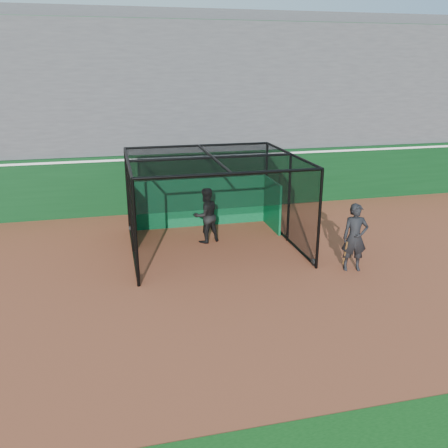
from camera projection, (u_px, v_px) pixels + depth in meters
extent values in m
plane|color=#98492C|center=(217.00, 297.00, 12.97)|extent=(120.00, 120.00, 0.00)
cube|color=#093312|center=(174.00, 182.00, 20.41)|extent=(50.00, 0.45, 2.50)
cube|color=white|center=(173.00, 157.00, 20.07)|extent=(50.00, 0.50, 0.08)
cube|color=#4C4C4F|center=(161.00, 112.00, 23.16)|extent=(50.00, 7.85, 7.75)
cube|color=#4C4C4F|center=(151.00, 19.00, 24.91)|extent=(50.00, 0.30, 1.20)
cube|color=#08552A|center=(200.00, 202.00, 18.48)|extent=(5.36, 0.10, 1.90)
cylinder|color=black|center=(138.00, 280.00, 13.75)|extent=(0.08, 0.22, 0.22)
cylinder|color=black|center=(314.00, 262.00, 14.96)|extent=(0.08, 0.22, 0.22)
cylinder|color=black|center=(130.00, 229.00, 18.07)|extent=(0.08, 0.22, 0.22)
cylinder|color=black|center=(267.00, 218.00, 19.28)|extent=(0.08, 0.22, 0.22)
imported|color=black|center=(206.00, 215.00, 16.74)|extent=(1.15, 1.01, 1.98)
imported|color=black|center=(355.00, 238.00, 14.37)|extent=(0.86, 0.67, 2.11)
cylinder|color=#593819|center=(345.00, 253.00, 14.52)|extent=(0.14, 0.33, 0.83)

